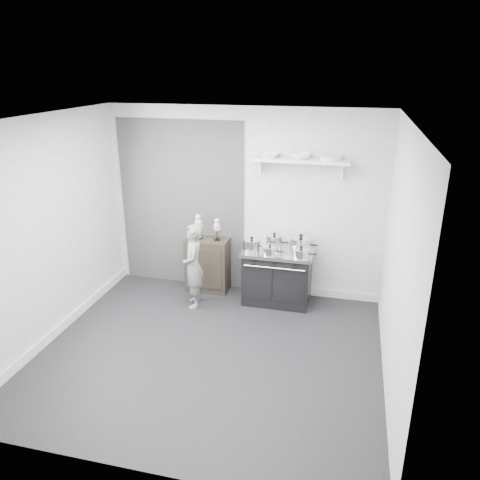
# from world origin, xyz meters

# --- Properties ---
(ground) EXTENTS (4.00, 4.00, 0.00)m
(ground) POSITION_xyz_m (0.00, 0.00, 0.00)
(ground) COLOR black
(ground) RESTS_ON ground
(room_shell) EXTENTS (4.02, 3.62, 2.71)m
(room_shell) POSITION_xyz_m (-0.09, 0.15, 1.64)
(room_shell) COLOR #AEAEAC
(room_shell) RESTS_ON ground
(wall_shelf) EXTENTS (1.30, 0.26, 0.24)m
(wall_shelf) POSITION_xyz_m (0.80, 1.68, 2.01)
(wall_shelf) COLOR silver
(wall_shelf) RESTS_ON room_shell
(stove) EXTENTS (0.98, 0.61, 0.79)m
(stove) POSITION_xyz_m (0.57, 1.48, 0.40)
(stove) COLOR black
(stove) RESTS_ON ground
(side_cabinet) EXTENTS (0.62, 0.36, 0.81)m
(side_cabinet) POSITION_xyz_m (-0.50, 1.61, 0.41)
(side_cabinet) COLOR black
(side_cabinet) RESTS_ON ground
(child) EXTENTS (0.41, 0.51, 1.21)m
(child) POSITION_xyz_m (-0.54, 1.08, 0.60)
(child) COLOR slate
(child) RESTS_ON ground
(pot_front_left) EXTENTS (0.33, 0.24, 0.20)m
(pot_front_left) POSITION_xyz_m (0.21, 1.40, 0.87)
(pot_front_left) COLOR silver
(pot_front_left) RESTS_ON stove
(pot_back_left) EXTENTS (0.32, 0.24, 0.22)m
(pot_back_left) POSITION_xyz_m (0.49, 1.59, 0.88)
(pot_back_left) COLOR silver
(pot_back_left) RESTS_ON stove
(pot_back_right) EXTENTS (0.39, 0.31, 0.23)m
(pot_back_right) POSITION_xyz_m (0.87, 1.59, 0.88)
(pot_back_right) COLOR silver
(pot_back_right) RESTS_ON stove
(pot_front_right) EXTENTS (0.33, 0.24, 0.16)m
(pot_front_right) POSITION_xyz_m (0.90, 1.32, 0.85)
(pot_front_right) COLOR silver
(pot_front_right) RESTS_ON stove
(pot_front_center) EXTENTS (0.30, 0.21, 0.15)m
(pot_front_center) POSITION_xyz_m (0.48, 1.31, 0.85)
(pot_front_center) COLOR silver
(pot_front_center) RESTS_ON stove
(skeleton_full) EXTENTS (0.12, 0.08, 0.43)m
(skeleton_full) POSITION_xyz_m (-0.63, 1.61, 1.03)
(skeleton_full) COLOR beige
(skeleton_full) RESTS_ON side_cabinet
(skeleton_torso) EXTENTS (0.11, 0.07, 0.38)m
(skeleton_torso) POSITION_xyz_m (-0.35, 1.61, 1.00)
(skeleton_torso) COLOR beige
(skeleton_torso) RESTS_ON side_cabinet
(bowl_large) EXTENTS (0.28, 0.28, 0.07)m
(bowl_large) POSITION_xyz_m (0.38, 1.67, 2.07)
(bowl_large) COLOR white
(bowl_large) RESTS_ON wall_shelf
(bowl_small) EXTENTS (0.26, 0.26, 0.08)m
(bowl_small) POSITION_xyz_m (0.80, 1.67, 2.08)
(bowl_small) COLOR white
(bowl_small) RESTS_ON wall_shelf
(plate_stack) EXTENTS (0.28, 0.28, 0.06)m
(plate_stack) POSITION_xyz_m (1.19, 1.67, 2.07)
(plate_stack) COLOR silver
(plate_stack) RESTS_ON wall_shelf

